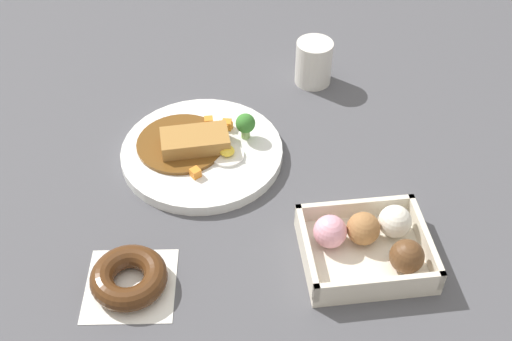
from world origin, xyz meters
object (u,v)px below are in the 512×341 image
object	(u,v)px
curry_plate	(201,150)
coffee_mug	(314,62)
donut_box	(369,244)
chocolate_ring_donut	(129,278)

from	to	relation	value
curry_plate	coffee_mug	bearing A→B (deg)	-139.96
curry_plate	coffee_mug	world-z (taller)	coffee_mug
donut_box	chocolate_ring_donut	bearing A→B (deg)	2.47
curry_plate	coffee_mug	distance (m)	0.28
donut_box	coffee_mug	world-z (taller)	coffee_mug
curry_plate	donut_box	size ratio (longest dim) A/B	1.51
donut_box	coffee_mug	size ratio (longest dim) A/B	2.09
donut_box	chocolate_ring_donut	size ratio (longest dim) A/B	1.31
curry_plate	donut_box	distance (m)	0.31
donut_box	chocolate_ring_donut	world-z (taller)	donut_box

